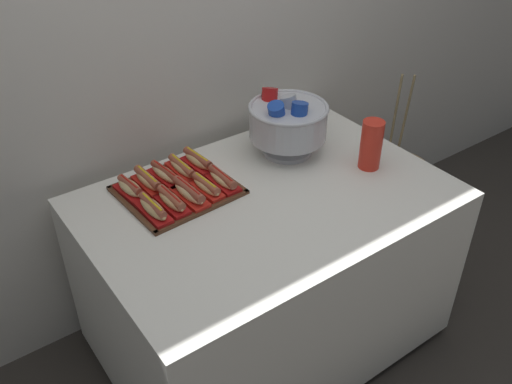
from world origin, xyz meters
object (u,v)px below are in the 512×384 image
object	(u,v)px
floor_vase	(391,204)
hot_dog_3	(206,187)
hot_dog_8	(182,168)
hot_dog_0	(153,209)
buffet_table	(267,269)
hot_dog_5	(130,188)
hot_dog_2	(189,193)
hot_dog_9	(198,161)
hot_dog_4	(223,180)
hot_dog_7	(165,175)
serving_tray	(178,191)
hot_dog_1	(172,201)
punch_bowl	(288,121)
cup_stack	(371,145)
hot_dog_6	(148,181)

from	to	relation	value
floor_vase	hot_dog_3	bearing A→B (deg)	-178.38
floor_vase	hot_dog_8	size ratio (longest dim) A/B	5.23
hot_dog_0	hot_dog_8	xyz separation A→B (m)	(0.22, 0.18, -0.00)
buffet_table	hot_dog_5	bearing A→B (deg)	144.11
hot_dog_2	hot_dog_9	size ratio (longest dim) A/B	1.09
hot_dog_3	hot_dog_5	distance (m)	0.28
hot_dog_9	hot_dog_4	bearing A→B (deg)	-86.80
hot_dog_4	buffet_table	bearing A→B (deg)	-55.64
hot_dog_7	hot_dog_9	xyz separation A→B (m)	(0.15, 0.01, 0.00)
hot_dog_0	hot_dog_8	size ratio (longest dim) A/B	0.99
buffet_table	floor_vase	xyz separation A→B (m)	(0.95, 0.18, -0.18)
serving_tray	hot_dog_1	world-z (taller)	hot_dog_1
hot_dog_1	hot_dog_4	xyz separation A→B (m)	(0.22, 0.01, -0.00)
hot_dog_0	punch_bowl	xyz separation A→B (m)	(0.66, 0.08, 0.11)
hot_dog_0	floor_vase	bearing A→B (deg)	1.89
buffet_table	hot_dog_4	bearing A→B (deg)	124.36
hot_dog_2	floor_vase	bearing A→B (deg)	1.72
hot_dog_4	cup_stack	bearing A→B (deg)	-21.45
hot_dog_5	cup_stack	size ratio (longest dim) A/B	0.79
hot_dog_8	hot_dog_9	world-z (taller)	hot_dog_9
hot_dog_2	hot_dog_6	distance (m)	0.18
floor_vase	hot_dog_6	xyz separation A→B (m)	(-1.29, 0.12, 0.58)
hot_dog_2	cup_stack	xyz separation A→B (m)	(0.70, -0.21, 0.06)
hot_dog_1	hot_dog_8	distance (m)	0.22
hot_dog_3	hot_dog_9	world-z (taller)	hot_dog_9
hot_dog_0	hot_dog_7	size ratio (longest dim) A/B	0.96
punch_bowl	hot_dog_6	bearing A→B (deg)	171.46
cup_stack	hot_dog_6	bearing A→B (deg)	154.86
hot_dog_1	cup_stack	xyz separation A→B (m)	(0.78, -0.21, 0.06)
hot_dog_4	hot_dog_8	world-z (taller)	hot_dog_4
hot_dog_3	hot_dog_6	xyz separation A→B (m)	(-0.16, 0.16, 0.00)
hot_dog_5	cup_stack	world-z (taller)	cup_stack
hot_dog_4	cup_stack	world-z (taller)	cup_stack
cup_stack	buffet_table	bearing A→B (deg)	171.36
hot_dog_4	hot_dog_6	world-z (taller)	hot_dog_6
hot_dog_5	hot_dog_7	bearing A→B (deg)	3.20
hot_dog_0	hot_dog_1	distance (m)	0.08
hot_dog_0	hot_dog_1	world-z (taller)	same
hot_dog_9	hot_dog_0	bearing A→B (deg)	-147.99
hot_dog_6	hot_dog_3	bearing A→B (deg)	-44.52
hot_dog_1	hot_dog_2	bearing A→B (deg)	3.20
hot_dog_4	hot_dog_7	world-z (taller)	same
hot_dog_1	hot_dog_2	xyz separation A→B (m)	(0.07, 0.00, 0.00)
hot_dog_5	hot_dog_7	xyz separation A→B (m)	(0.15, 0.01, -0.00)
hot_dog_0	hot_dog_6	world-z (taller)	hot_dog_6
serving_tray	hot_dog_2	size ratio (longest dim) A/B	2.27
hot_dog_2	hot_dog_5	distance (m)	0.22
hot_dog_9	serving_tray	bearing A→B (deg)	-147.99
hot_dog_3	punch_bowl	world-z (taller)	punch_bowl
hot_dog_4	hot_dog_1	bearing A→B (deg)	-176.80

